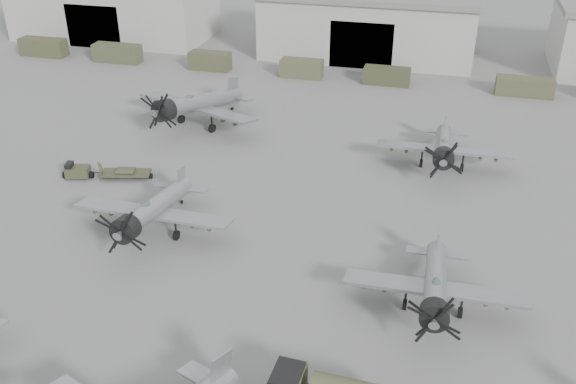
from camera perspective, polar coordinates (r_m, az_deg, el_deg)
name	(u,v)px	position (r m, az deg, el deg)	size (l,w,h in m)	color
ground	(215,362)	(38.20, -6.49, -14.83)	(220.00, 220.00, 0.00)	#62625F
hangar_left	(115,6)	(102.51, -15.14, 15.67)	(29.00, 14.80, 8.70)	#9E9E94
hangar_center	(369,22)	(90.81, 7.23, 14.78)	(29.00, 14.80, 8.70)	#9E9E94
support_truck_0	(44,47)	(96.01, -20.91, 11.94)	(6.41, 2.20, 2.36)	#3E3D28
support_truck_1	(117,53)	(90.27, -14.93, 11.84)	(6.40, 2.20, 2.32)	#3D432C
support_truck_2	(210,61)	(84.89, -6.95, 11.50)	(5.27, 2.20, 2.24)	#3F3E29
support_truck_3	(302,68)	(81.47, 1.23, 10.94)	(5.23, 2.20, 2.19)	#494830
support_truck_4	(387,76)	(79.92, 8.78, 10.17)	(5.60, 2.20, 1.99)	#383925
support_truck_5	(525,87)	(80.16, 20.29, 8.77)	(6.51, 2.20, 2.04)	#45442D
aircraft_mid_1	(151,211)	(48.32, -12.12, -1.67)	(12.16, 10.94, 4.88)	gray
aircraft_mid_2	(435,287)	(40.91, 12.96, -8.26)	(11.34, 10.20, 4.56)	gray
aircraft_far_0	(194,104)	(66.43, -8.35, 7.71)	(13.96, 12.60, 5.64)	gray
aircraft_far_1	(444,147)	(58.80, 13.68, 3.87)	(11.93, 10.73, 4.80)	gray
tug_trailer	(96,172)	(58.85, -16.69, 1.70)	(7.49, 3.07, 1.48)	#363824
ground_crew	(101,171)	(58.21, -16.31, 1.80)	(0.63, 0.41, 1.73)	#41402B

